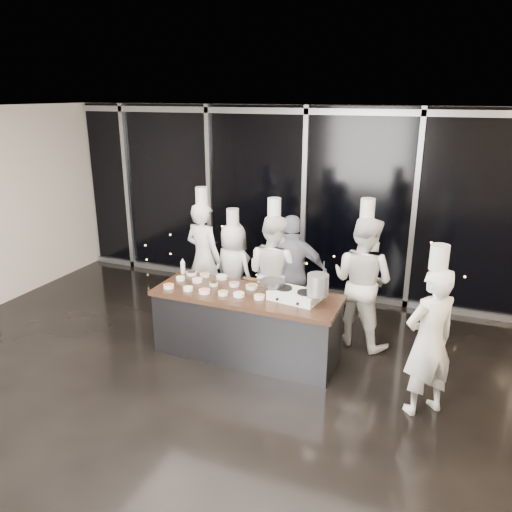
{
  "coord_description": "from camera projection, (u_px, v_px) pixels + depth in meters",
  "views": [
    {
      "loc": [
        2.38,
        -4.62,
        3.38
      ],
      "look_at": [
        0.01,
        1.2,
        1.32
      ],
      "focal_mm": 35.0,
      "sensor_mm": 36.0,
      "label": 1
    }
  ],
  "objects": [
    {
      "name": "ground",
      "position": [
        217.0,
        390.0,
        5.97
      ],
      "size": [
        9.0,
        9.0,
        0.0
      ],
      "primitive_type": "plane",
      "color": "black",
      "rests_on": "ground"
    },
    {
      "name": "room_shell",
      "position": [
        227.0,
        207.0,
        5.21
      ],
      "size": [
        9.02,
        7.02,
        3.21
      ],
      "color": "beige",
      "rests_on": "ground"
    },
    {
      "name": "window_wall",
      "position": [
        305.0,
        203.0,
        8.49
      ],
      "size": [
        8.9,
        0.11,
        3.2
      ],
      "color": "black",
      "rests_on": "ground"
    },
    {
      "name": "demo_counter",
      "position": [
        247.0,
        325.0,
        6.62
      ],
      "size": [
        2.46,
        0.86,
        0.9
      ],
      "color": "#343439",
      "rests_on": "ground"
    },
    {
      "name": "stove",
      "position": [
        294.0,
        295.0,
        6.26
      ],
      "size": [
        0.66,
        0.46,
        0.14
      ],
      "rotation": [
        0.0,
        0.0,
        -0.15
      ],
      "color": "silver",
      "rests_on": "demo_counter"
    },
    {
      "name": "frying_pan",
      "position": [
        272.0,
        282.0,
        6.4
      ],
      "size": [
        0.59,
        0.37,
        0.05
      ],
      "rotation": [
        0.0,
        0.0,
        -0.15
      ],
      "color": "slate",
      "rests_on": "stove"
    },
    {
      "name": "stock_pot",
      "position": [
        318.0,
        285.0,
        6.04
      ],
      "size": [
        0.3,
        0.3,
        0.26
      ],
      "primitive_type": "cylinder",
      "rotation": [
        0.0,
        0.0,
        -0.15
      ],
      "color": "#AAAAAC",
      "rests_on": "stove"
    },
    {
      "name": "prep_bowls",
      "position": [
        213.0,
        284.0,
        6.72
      ],
      "size": [
        1.4,
        0.73,
        0.05
      ],
      "color": "silver",
      "rests_on": "demo_counter"
    },
    {
      "name": "squeeze_bottle",
      "position": [
        183.0,
        266.0,
        7.16
      ],
      "size": [
        0.06,
        0.06,
        0.24
      ],
      "color": "silver",
      "rests_on": "demo_counter"
    },
    {
      "name": "chef_far_left",
      "position": [
        204.0,
        257.0,
        7.87
      ],
      "size": [
        0.74,
        0.58,
        2.03
      ],
      "rotation": [
        0.0,
        0.0,
        2.89
      ],
      "color": "silver",
      "rests_on": "ground"
    },
    {
      "name": "chef_left",
      "position": [
        234.0,
        269.0,
        7.78
      ],
      "size": [
        0.85,
        0.69,
        1.73
      ],
      "rotation": [
        0.0,
        0.0,
        2.8
      ],
      "color": "silver",
      "rests_on": "ground"
    },
    {
      "name": "chef_center",
      "position": [
        273.0,
        273.0,
        7.25
      ],
      "size": [
        1.03,
        0.91,
        1.99
      ],
      "rotation": [
        0.0,
        0.0,
        2.81
      ],
      "color": "silver",
      "rests_on": "ground"
    },
    {
      "name": "guest",
      "position": [
        292.0,
        274.0,
        7.22
      ],
      "size": [
        1.11,
        0.75,
        1.76
      ],
      "rotation": [
        0.0,
        0.0,
        3.48
      ],
      "color": "#131736",
      "rests_on": "ground"
    },
    {
      "name": "chef_right",
      "position": [
        362.0,
        281.0,
        6.82
      ],
      "size": [
        1.08,
        0.96,
        2.08
      ],
      "rotation": [
        0.0,
        0.0,
        2.81
      ],
      "color": "silver",
      "rests_on": "ground"
    },
    {
      "name": "chef_side",
      "position": [
        429.0,
        340.0,
        5.32
      ],
      "size": [
        0.73,
        0.72,
        1.93
      ],
      "rotation": [
        0.0,
        0.0,
        3.88
      ],
      "color": "silver",
      "rests_on": "ground"
    }
  ]
}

